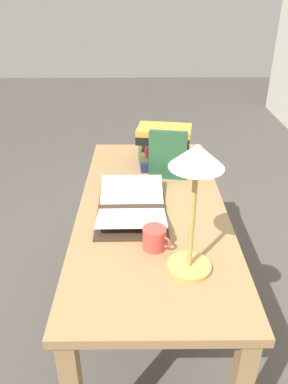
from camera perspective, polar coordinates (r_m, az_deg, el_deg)
name	(u,v)px	position (r m, az deg, el deg)	size (l,w,h in m)	color
ground_plane	(151,319)	(2.15, 1.01, -18.78)	(12.00, 12.00, 0.00)	#47423D
reading_desk	(152,224)	(1.74, 1.19, -4.88)	(1.46, 0.65, 0.72)	#937047
open_book	(132,206)	(1.65, -1.88, -2.10)	(0.48, 0.30, 0.06)	#38281E
book_stack_tall	(164,146)	(2.04, 3.05, 6.98)	(0.25, 0.31, 0.21)	#1E284C
book_standing_upright	(168,155)	(1.87, 3.63, 5.60)	(0.05, 0.19, 0.25)	#234C2D
reading_lamp	(195,178)	(1.15, 7.85, 2.17)	(0.17, 0.17, 0.47)	tan
coffee_mug	(154,238)	(1.40, 1.54, -7.04)	(0.09, 0.11, 0.09)	#B74238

